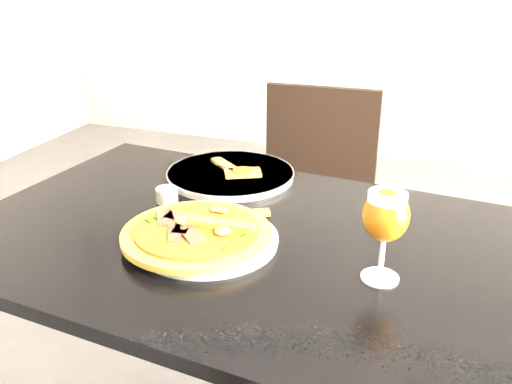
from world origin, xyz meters
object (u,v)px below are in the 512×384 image
at_px(beer_glass, 386,216).
at_px(dining_table, 237,269).
at_px(pizza, 197,232).
at_px(chair_far, 311,209).

bearing_deg(beer_glass, dining_table, 165.48).
relative_size(pizza, beer_glass, 1.75).
height_order(chair_far, pizza, chair_far).
distance_m(dining_table, chair_far, 0.74).
xyz_separation_m(chair_far, pizza, (-0.04, -0.79, 0.29)).
bearing_deg(beer_glass, chair_far, 112.73).
bearing_deg(chair_far, beer_glass, -69.43).
relative_size(dining_table, beer_glass, 7.11).
distance_m(dining_table, pizza, 0.15).
xyz_separation_m(dining_table, chair_far, (-0.02, 0.72, -0.17)).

